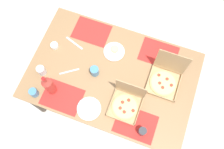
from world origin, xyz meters
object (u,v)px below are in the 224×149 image
at_px(soda_bottle, 49,86).
at_px(cup_clear_left, 34,93).
at_px(pizza_box_edge_far, 165,78).
at_px(cup_clear_right, 95,71).
at_px(condiment_bowl, 54,46).
at_px(cup_spare, 41,70).
at_px(plate_near_left, 114,51).
at_px(pizza_box_corner_left, 126,103).
at_px(cup_red, 142,131).
at_px(plate_near_right, 89,109).

height_order(soda_bottle, cup_clear_left, soda_bottle).
distance_m(pizza_box_edge_far, cup_clear_right, 0.65).
height_order(pizza_box_edge_far, soda_bottle, soda_bottle).
bearing_deg(condiment_bowl, cup_spare, -88.88).
xyz_separation_m(plate_near_left, cup_spare, (-0.56, -0.43, 0.04)).
relative_size(pizza_box_corner_left, plate_near_left, 1.49).
bearing_deg(cup_red, condiment_bowl, 154.94).
height_order(plate_near_left, cup_clear_left, cup_clear_left).
distance_m(pizza_box_corner_left, cup_red, 0.28).
relative_size(pizza_box_corner_left, cup_clear_left, 3.48).
bearing_deg(cup_clear_right, cup_spare, -160.70).
bearing_deg(plate_near_left, cup_clear_left, -129.56).
distance_m(pizza_box_edge_far, soda_bottle, 1.04).
xyz_separation_m(pizza_box_corner_left, pizza_box_edge_far, (0.26, 0.34, 0.00)).
xyz_separation_m(cup_spare, cup_clear_right, (0.47, 0.16, 0.00)).
relative_size(plate_near_left, cup_spare, 2.08).
bearing_deg(cup_clear_left, soda_bottle, 34.36).
bearing_deg(condiment_bowl, cup_red, -25.06).
relative_size(cup_clear_left, cup_clear_right, 0.87).
bearing_deg(pizza_box_corner_left, cup_red, -41.92).
bearing_deg(cup_spare, cup_clear_right, 19.30).
height_order(cup_red, cup_clear_right, cup_red).
height_order(plate_near_right, cup_clear_right, cup_clear_right).
xyz_separation_m(plate_near_left, cup_red, (0.48, -0.64, 0.04)).
bearing_deg(plate_near_right, pizza_box_corner_left, 27.79).
bearing_deg(plate_near_left, soda_bottle, -125.87).
xyz_separation_m(cup_clear_left, cup_clear_right, (0.44, 0.38, 0.01)).
bearing_deg(plate_near_right, cup_clear_right, 102.76).
relative_size(pizza_box_edge_far, soda_bottle, 0.99).
distance_m(soda_bottle, cup_clear_left, 0.18).
relative_size(cup_clear_left, condiment_bowl, 1.18).
height_order(pizza_box_edge_far, condiment_bowl, pizza_box_edge_far).
distance_m(plate_near_right, cup_clear_left, 0.52).
bearing_deg(plate_near_right, cup_spare, 162.24).
relative_size(pizza_box_edge_far, cup_spare, 3.26).
bearing_deg(cup_red, plate_near_right, 176.34).
xyz_separation_m(plate_near_right, condiment_bowl, (-0.55, 0.46, 0.01)).
xyz_separation_m(plate_near_left, cup_clear_right, (-0.09, -0.27, 0.04)).
bearing_deg(cup_clear_right, condiment_bowl, 165.47).
bearing_deg(cup_clear_left, plate_near_left, 50.44).
bearing_deg(pizza_box_edge_far, soda_bottle, -154.75).
relative_size(plate_near_left, cup_red, 2.00).
bearing_deg(cup_red, pizza_box_edge_far, 84.32).
height_order(soda_bottle, condiment_bowl, soda_bottle).
distance_m(pizza_box_edge_far, plate_near_right, 0.74).
relative_size(pizza_box_corner_left, pizza_box_edge_far, 0.95).
xyz_separation_m(cup_spare, cup_red, (1.04, -0.21, 0.00)).
bearing_deg(cup_clear_left, cup_red, 0.47).
height_order(plate_near_right, plate_near_left, plate_near_left).
relative_size(pizza_box_corner_left, cup_clear_right, 3.01).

